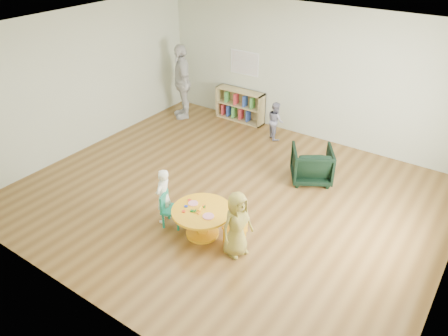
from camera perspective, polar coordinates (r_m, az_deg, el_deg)
name	(u,v)px	position (r m, az deg, el deg)	size (l,w,h in m)	color
room	(230,94)	(6.78, 0.76, 9.64)	(7.10, 7.00, 2.80)	brown
activity_table	(202,217)	(6.64, -2.90, -6.46)	(0.92, 0.92, 0.50)	#FFB115
kid_chair_left	(170,208)	(6.89, -7.05, -5.25)	(0.39, 0.39, 0.57)	#188669
kid_chair_right	(236,229)	(6.47, 1.60, -8.03)	(0.35, 0.35, 0.51)	#FFB115
bookshelf	(240,105)	(10.39, 2.13, 8.20)	(1.20, 0.30, 0.75)	tan
alphabet_poster	(245,63)	(10.15, 2.69, 13.55)	(0.74, 0.01, 0.54)	white
armchair	(312,164)	(8.11, 11.39, 0.47)	(0.70, 0.72, 0.66)	black
child_left	(163,196)	(6.90, -7.93, -3.65)	(0.34, 0.22, 0.93)	white
child_right	(237,224)	(6.18, 1.69, -7.36)	(0.50, 0.33, 1.03)	#FFF31C
toddler	(275,120)	(9.53, 6.74, 6.18)	(0.40, 0.31, 0.83)	#1D1E48
adult_caretaker	(182,82)	(10.43, -5.52, 11.16)	(1.02, 0.43, 1.75)	silver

